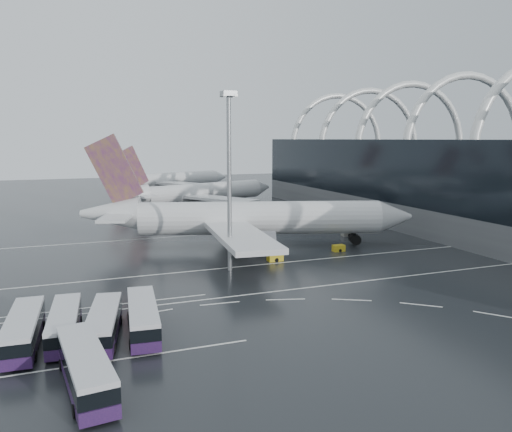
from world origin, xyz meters
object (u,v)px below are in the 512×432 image
object	(u,v)px
bus_row_near_c	(104,323)
bus_row_near_d	(143,317)
gse_cart_belly_b	(348,233)
floodlight_mast	(229,160)
airliner_main	(244,219)
bus_row_near_b	(64,324)
bus_row_near_a	(23,330)
gse_cart_belly_e	(263,232)
gse_cart_belly_c	(275,257)
airliner_gate_c	(167,181)
gse_cart_belly_a	(339,248)
airliner_gate_b	(197,193)
bus_row_far_b	(85,367)

from	to	relation	value
bus_row_near_c	bus_row_near_d	xyz separation A→B (m)	(3.96, 0.25, 0.09)
bus_row_near_c	gse_cart_belly_b	size ratio (longest dim) A/B	4.98
floodlight_mast	airliner_main	bearing A→B (deg)	63.51
bus_row_near_b	bus_row_near_d	xyz separation A→B (m)	(7.70, -1.01, 0.10)
bus_row_near_a	gse_cart_belly_e	bearing A→B (deg)	-40.86
gse_cart_belly_b	gse_cart_belly_c	world-z (taller)	gse_cart_belly_c
gse_cart_belly_c	floodlight_mast	bearing A→B (deg)	-161.46
airliner_main	bus_row_near_a	world-z (taller)	airliner_main
airliner_gate_c	gse_cart_belly_e	xyz separation A→B (m)	(3.35, -88.25, -4.12)
bus_row_near_a	floodlight_mast	distance (m)	37.55
gse_cart_belly_a	gse_cart_belly_e	world-z (taller)	gse_cart_belly_e
bus_row_near_b	gse_cart_belly_c	world-z (taller)	bus_row_near_b
floodlight_mast	bus_row_near_d	bearing A→B (deg)	-127.99
airliner_gate_b	gse_cart_belly_a	world-z (taller)	airliner_gate_b
gse_cart_belly_b	gse_cart_belly_c	size ratio (longest dim) A/B	0.99
airliner_gate_c	bus_row_near_b	bearing A→B (deg)	-126.35
bus_row_far_b	gse_cart_belly_e	bearing A→B (deg)	-40.64
airliner_gate_c	bus_row_far_b	xyz separation A→B (m)	(-34.09, -143.87, -2.97)
bus_row_near_a	gse_cart_belly_e	distance (m)	61.89
bus_row_far_b	bus_row_near_b	bearing A→B (deg)	1.31
gse_cart_belly_a	gse_cart_belly_c	xyz separation A→B (m)	(-13.52, -2.48, 0.10)
gse_cart_belly_a	gse_cart_belly_c	bearing A→B (deg)	-169.60
airliner_gate_c	bus_row_near_d	size ratio (longest dim) A/B	3.98
bus_row_near_a	gse_cart_belly_b	size ratio (longest dim) A/B	5.11
bus_row_near_c	airliner_main	bearing A→B (deg)	-27.60
bus_row_near_a	gse_cart_belly_c	world-z (taller)	bus_row_near_a
airliner_gate_b	floodlight_mast	xyz separation A→B (m)	(-11.78, -67.49, 12.43)
airliner_gate_c	bus_row_far_b	distance (m)	147.88
airliner_main	gse_cart_belly_c	xyz separation A→B (m)	(1.21, -12.36, -4.59)
bus_row_near_c	floodlight_mast	size ratio (longest dim) A/B	0.46
airliner_main	bus_row_near_a	distance (m)	50.24
airliner_gate_c	bus_row_near_d	xyz separation A→B (m)	(-27.98, -133.52, -3.03)
gse_cart_belly_b	airliner_gate_c	bearing A→B (deg)	101.68
airliner_gate_c	floodlight_mast	world-z (taller)	floodlight_mast
floodlight_mast	bus_row_near_b	bearing A→B (deg)	-140.45
airliner_gate_b	gse_cart_belly_a	xyz separation A→B (m)	(10.60, -62.04, -4.02)
airliner_main	gse_cart_belly_e	size ratio (longest dim) A/B	26.36
bus_row_near_b	gse_cart_belly_b	xyz separation A→B (m)	(55.39, 37.18, -0.95)
airliner_gate_b	gse_cart_belly_b	distance (m)	53.95
airliner_gate_c	bus_row_near_b	size ratio (longest dim) A/B	4.23
airliner_gate_b	airliner_gate_c	distance (m)	45.25
bus_row_near_b	bus_row_near_d	world-z (taller)	bus_row_near_d
gse_cart_belly_c	gse_cart_belly_e	size ratio (longest dim) A/B	1.09
airliner_gate_b	bus_row_far_b	world-z (taller)	airliner_gate_b
gse_cart_belly_e	bus_row_near_a	bearing A→B (deg)	-133.74
airliner_gate_b	bus_row_near_c	xyz separation A→B (m)	(-31.97, -88.52, -2.97)
airliner_main	floodlight_mast	size ratio (longest dim) A/B	2.25
floodlight_mast	gse_cart_belly_a	size ratio (longest dim) A/B	12.55
gse_cart_belly_a	bus_row_near_b	bearing A→B (deg)	-151.43
airliner_gate_b	bus_row_near_b	world-z (taller)	airliner_gate_b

